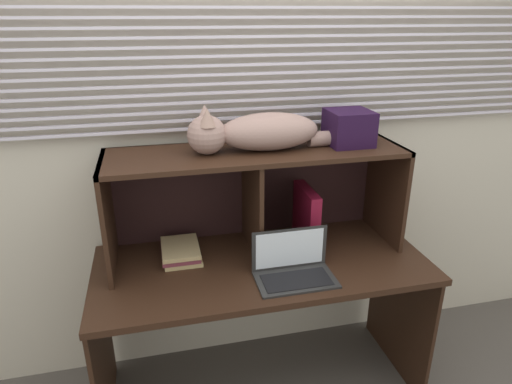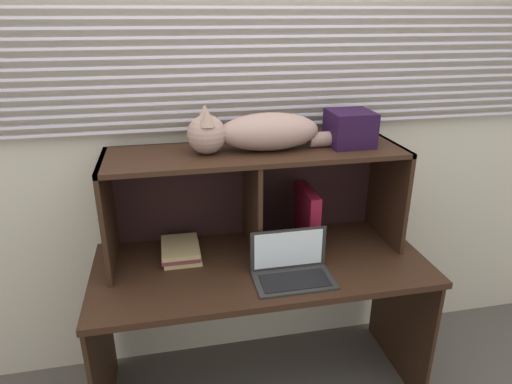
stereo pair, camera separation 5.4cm
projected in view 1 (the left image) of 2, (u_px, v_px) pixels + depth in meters
The scene contains 8 objects.
back_panel_with_blinds at pixel (245, 134), 2.22m from camera, with size 4.40×0.08×2.50m.
desk at pixel (262, 288), 2.13m from camera, with size 1.53×0.67×0.75m.
hutch_shelf_unit at pixel (254, 180), 2.09m from camera, with size 1.35×0.40×0.50m.
cat at pixel (257, 132), 1.97m from camera, with size 0.80×0.20×0.21m.
laptop at pixel (293, 268), 1.95m from camera, with size 0.34×0.20×0.20m.
binder_upright at pixel (306, 217), 2.19m from camera, with size 0.05×0.26×0.29m, color maroon.
book_stack at pixel (181, 251), 2.10m from camera, with size 0.18×0.24×0.06m.
storage_box at pixel (349, 128), 2.06m from camera, with size 0.19×0.20×0.16m, color black.
Camera 1 is at (-0.44, -1.57, 1.82)m, focal length 31.47 mm.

